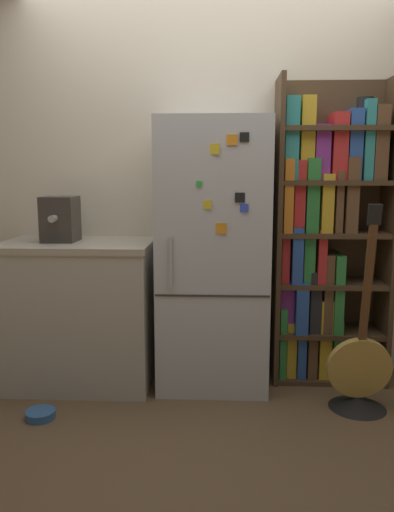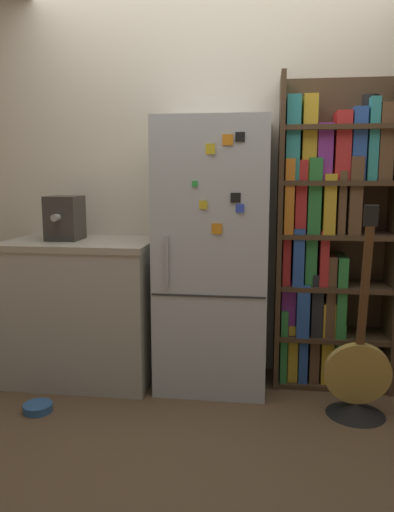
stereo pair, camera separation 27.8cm
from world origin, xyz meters
TOP-DOWN VIEW (x-y plane):
  - ground_plane at (0.00, 0.00)m, footprint 16.00×16.00m
  - wall_back at (0.00, 0.47)m, footprint 8.00×0.05m
  - refrigerator at (-0.00, 0.17)m, footprint 0.68×0.59m
  - bookshelf at (0.70, 0.30)m, footprint 0.73×0.35m
  - kitchen_counter at (-0.86, 0.15)m, footprint 0.95×0.62m
  - espresso_machine at (-0.97, 0.16)m, footprint 0.21×0.28m
  - guitar at (0.85, -0.17)m, footprint 0.37×0.33m
  - pet_bowl at (-0.95, -0.38)m, footprint 0.17×0.17m

SIDE VIEW (x-z plane):
  - ground_plane at x=0.00m, z-range 0.00..0.00m
  - pet_bowl at x=-0.95m, z-range 0.00..0.05m
  - guitar at x=0.85m, z-range -0.43..0.77m
  - kitchen_counter at x=-0.86m, z-range 0.00..0.93m
  - refrigerator at x=0.00m, z-range 0.00..1.68m
  - bookshelf at x=0.70m, z-range -0.03..1.92m
  - espresso_machine at x=-0.97m, z-range 0.93..1.21m
  - wall_back at x=0.00m, z-range 0.00..2.60m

